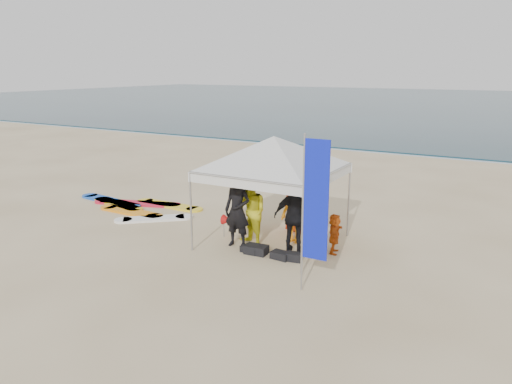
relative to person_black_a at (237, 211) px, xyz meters
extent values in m
plane|color=beige|center=(-0.36, -1.47, -0.97)|extent=(120.00, 120.00, 0.00)
cube|color=#0C2633|center=(-0.36, 58.53, -0.93)|extent=(160.00, 84.00, 0.08)
cube|color=silver|center=(-0.36, 16.73, -0.96)|extent=(160.00, 1.20, 0.01)
imported|color=black|center=(0.00, 0.00, 0.00)|extent=(0.72, 0.49, 1.93)
imported|color=yellow|center=(0.27, 0.23, -0.06)|extent=(1.10, 1.01, 1.81)
imported|color=orange|center=(1.18, 1.05, -0.17)|extent=(1.12, 0.78, 1.58)
imported|color=black|center=(1.49, 0.33, -0.04)|extent=(1.15, 0.65, 1.85)
imported|color=red|center=(0.82, 1.82, -0.15)|extent=(0.83, 0.57, 1.64)
imported|color=#D65613|center=(2.37, 0.78, -0.46)|extent=(0.53, 0.99, 1.02)
cylinder|color=#A5A5A8|center=(-0.85, 2.21, 0.05)|extent=(0.05, 0.05, 2.04)
cylinder|color=#A5A5A8|center=(2.21, 2.21, 0.05)|extent=(0.05, 0.05, 2.04)
cylinder|color=#A5A5A8|center=(-0.85, -0.84, 0.05)|extent=(0.05, 0.05, 2.04)
cylinder|color=#A5A5A8|center=(2.21, -0.84, 0.05)|extent=(0.05, 0.05, 2.04)
cube|color=silver|center=(0.68, -0.84, 0.95)|extent=(3.15, 0.02, 0.24)
cube|color=silver|center=(0.68, 2.21, 0.95)|extent=(3.15, 0.02, 0.24)
cube|color=silver|center=(-0.85, 0.69, 0.95)|extent=(0.02, 3.15, 0.24)
cube|color=silver|center=(2.21, 0.69, 0.95)|extent=(0.02, 3.15, 0.24)
pyramid|color=silver|center=(0.68, 0.69, 1.88)|extent=(4.32, 4.32, 0.81)
cylinder|color=#A5A5A8|center=(2.56, -1.61, 0.68)|extent=(0.04, 0.04, 3.30)
cube|color=#0C1BCD|center=(2.84, -1.61, 1.01)|extent=(0.52, 0.03, 2.45)
cylinder|color=#A5A5A8|center=(-0.71, 0.44, -0.67)|extent=(0.02, 0.02, 0.60)
cone|color=red|center=(-0.59, 0.44, -0.47)|extent=(0.28, 0.28, 0.28)
cube|color=black|center=(0.70, -0.25, -0.86)|extent=(0.59, 0.40, 0.22)
cube|color=black|center=(1.39, -0.25, -0.88)|extent=(0.49, 0.34, 0.18)
cube|color=black|center=(0.55, -0.19, -0.89)|extent=(0.56, 0.48, 0.16)
cube|color=black|center=(1.73, -0.20, -0.87)|extent=(0.39, 0.30, 0.20)
cube|color=orange|center=(-4.58, 0.90, -0.93)|extent=(2.02, 0.60, 0.07)
cube|color=red|center=(-5.12, 1.79, -0.93)|extent=(2.60, 1.31, 0.07)
cube|color=white|center=(-3.44, 0.69, -0.93)|extent=(1.75, 1.60, 0.07)
cube|color=yellow|center=(-4.03, 2.14, -0.93)|extent=(2.11, 0.54, 0.07)
cube|color=blue|center=(-6.16, 1.56, -0.93)|extent=(2.39, 0.83, 0.07)
cube|color=gold|center=(-5.61, 1.37, -0.93)|extent=(1.99, 0.93, 0.07)
camera|label=1|loc=(6.50, -10.47, 3.57)|focal=35.00mm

